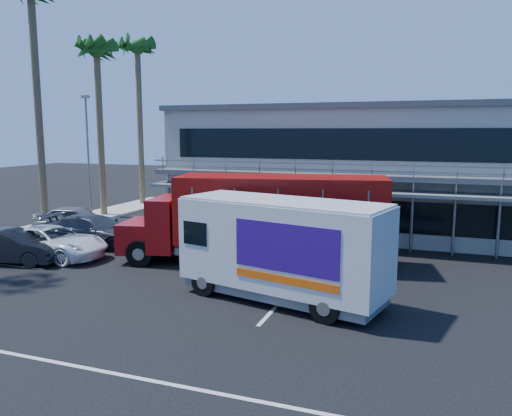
% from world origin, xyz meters
% --- Properties ---
extents(ground, '(120.00, 120.00, 0.00)m').
position_xyz_m(ground, '(0.00, 0.00, 0.00)').
color(ground, black).
rests_on(ground, ground).
extents(building, '(22.40, 12.00, 7.30)m').
position_xyz_m(building, '(3.00, 14.94, 3.66)').
color(building, '#9C9F92').
rests_on(building, ground).
extents(curb_strip, '(3.00, 32.00, 0.16)m').
position_xyz_m(curb_strip, '(-15.00, 6.00, 0.08)').
color(curb_strip, '#A5A399').
rests_on(curb_strip, ground).
extents(palm_d, '(2.80, 2.80, 14.75)m').
position_xyz_m(palm_d, '(-15.20, 8.00, 12.80)').
color(palm_d, brown).
rests_on(palm_d, ground).
extents(palm_e, '(2.80, 2.80, 12.25)m').
position_xyz_m(palm_e, '(-14.70, 13.00, 10.57)').
color(palm_e, brown).
rests_on(palm_e, ground).
extents(palm_f, '(2.80, 2.80, 13.25)m').
position_xyz_m(palm_f, '(-15.10, 18.50, 11.47)').
color(palm_f, brown).
rests_on(palm_f, ground).
extents(light_pole_far, '(0.50, 0.25, 8.09)m').
position_xyz_m(light_pole_far, '(-14.20, 11.00, 4.50)').
color(light_pole_far, gray).
rests_on(light_pole_far, ground).
extents(red_truck, '(11.97, 4.94, 3.93)m').
position_xyz_m(red_truck, '(-0.20, 4.84, 2.16)').
color(red_truck, maroon).
rests_on(red_truck, ground).
extents(white_van, '(7.63, 4.12, 3.54)m').
position_xyz_m(white_van, '(1.99, 0.51, 1.88)').
color(white_van, silver).
rests_on(white_van, ground).
extents(parked_car_b, '(4.80, 2.44, 1.51)m').
position_xyz_m(parked_car_b, '(-10.83, 1.20, 0.76)').
color(parked_car_b, black).
rests_on(parked_car_b, ground).
extents(parked_car_c, '(5.46, 2.62, 1.50)m').
position_xyz_m(parked_car_c, '(-9.82, 2.48, 0.75)').
color(parked_car_c, white).
rests_on(parked_car_c, ground).
extents(parked_car_d, '(5.60, 2.56, 1.59)m').
position_xyz_m(parked_car_d, '(-9.50, 5.23, 0.79)').
color(parked_car_d, '#303740').
rests_on(parked_car_d, ground).
extents(parked_car_e, '(5.10, 3.01, 1.63)m').
position_xyz_m(parked_car_e, '(-12.50, 7.49, 0.81)').
color(parked_car_e, slate).
rests_on(parked_car_e, ground).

